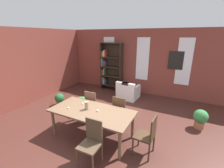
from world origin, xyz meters
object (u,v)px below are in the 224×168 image
(dining_chair_far_left, at_px, (93,104))
(armchair_white, at_px, (128,92))
(vase_on_table, at_px, (87,106))
(dining_chair_head_right, at_px, (148,135))
(dining_chair_near_right, at_px, (91,141))
(bookshelf_tall, at_px, (110,67))
(potted_plant_by_shelf, at_px, (200,118))
(potted_plant_corner, at_px, (82,105))
(dining_chair_far_right, at_px, (120,111))
(dining_table, at_px, (92,113))
(potted_plant_window, at_px, (60,99))

(dining_chair_far_left, relative_size, armchair_white, 1.13)
(vase_on_table, relative_size, dining_chair_far_left, 0.22)
(dining_chair_head_right, bearing_deg, dining_chair_far_left, 158.99)
(vase_on_table, relative_size, dining_chair_near_right, 0.22)
(dining_chair_head_right, distance_m, bookshelf_tall, 4.48)
(armchair_white, relative_size, potted_plant_by_shelf, 1.49)
(dining_chair_near_right, xyz_separation_m, potted_plant_corner, (-1.47, 1.58, -0.19))
(dining_chair_far_right, bearing_deg, potted_plant_by_shelf, 25.18)
(dining_table, height_order, dining_chair_head_right, dining_chair_head_right)
(dining_chair_far_right, xyz_separation_m, armchair_white, (-0.57, 2.07, -0.23))
(potted_plant_window, bearing_deg, dining_chair_near_right, -33.29)
(dining_chair_near_right, distance_m, potted_plant_window, 3.16)
(dining_chair_head_right, bearing_deg, potted_plant_corner, 160.50)
(potted_plant_by_shelf, bearing_deg, dining_chair_near_right, -130.22)
(dining_chair_head_right, height_order, dining_chair_far_left, same)
(potted_plant_window, bearing_deg, armchair_white, 41.08)
(armchair_white, distance_m, potted_plant_by_shelf, 2.84)
(dining_chair_far_left, bearing_deg, dining_chair_head_right, -21.01)
(dining_chair_far_left, relative_size, potted_plant_window, 2.08)
(dining_chair_far_right, distance_m, dining_chair_near_right, 1.45)
(dining_table, height_order, vase_on_table, vase_on_table)
(vase_on_table, xyz_separation_m, bookshelf_tall, (-1.16, 3.50, 0.27))
(dining_table, height_order, potted_plant_window, dining_table)
(dining_chair_near_right, distance_m, potted_plant_corner, 2.16)
(bookshelf_tall, bearing_deg, potted_plant_corner, -83.30)
(potted_plant_by_shelf, bearing_deg, dining_chair_head_right, -122.66)
(dining_chair_far_left, distance_m, bookshelf_tall, 2.96)
(dining_table, xyz_separation_m, potted_plant_corner, (-1.00, 0.85, -0.35))
(bookshelf_tall, bearing_deg, dining_chair_far_right, -57.37)
(vase_on_table, bearing_deg, bookshelf_tall, 108.34)
(potted_plant_by_shelf, bearing_deg, bookshelf_tall, 154.51)
(potted_plant_by_shelf, bearing_deg, dining_table, -146.14)
(potted_plant_corner, bearing_deg, armchair_white, 65.27)
(dining_chair_far_right, xyz_separation_m, potted_plant_window, (-2.63, 0.28, -0.27))
(dining_table, bearing_deg, vase_on_table, 180.00)
(dining_table, relative_size, bookshelf_tall, 0.94)
(vase_on_table, relative_size, potted_plant_window, 0.46)
(armchair_white, bearing_deg, dining_chair_far_right, -74.64)
(vase_on_table, relative_size, dining_chair_head_right, 0.22)
(dining_chair_far_left, distance_m, potted_plant_corner, 0.57)
(armchair_white, height_order, potted_plant_by_shelf, armchair_white)
(dining_table, xyz_separation_m, dining_chair_near_right, (0.47, -0.72, -0.16))
(dining_chair_head_right, bearing_deg, armchair_white, 118.56)
(vase_on_table, relative_size, potted_plant_by_shelf, 0.37)
(dining_chair_far_left, bearing_deg, dining_table, -56.94)
(dining_chair_far_right, bearing_deg, vase_on_table, -130.43)
(armchair_white, height_order, potted_plant_corner, armchair_white)
(dining_chair_far_left, distance_m, armchair_white, 2.12)
(dining_chair_far_right, relative_size, armchair_white, 1.13)
(vase_on_table, distance_m, potted_plant_corner, 1.31)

